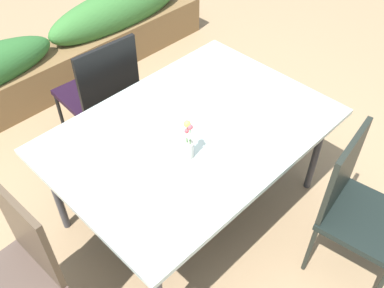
% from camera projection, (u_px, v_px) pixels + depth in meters
% --- Properties ---
extents(ground_plane, '(12.00, 12.00, 0.00)m').
position_uv_depth(ground_plane, '(187.00, 209.00, 3.01)').
color(ground_plane, '#9E7F5B').
extents(dining_table, '(1.66, 1.17, 0.73)m').
position_uv_depth(dining_table, '(192.00, 135.00, 2.56)').
color(dining_table, '#B2C6C1').
rests_on(dining_table, ground).
extents(chair_far_side, '(0.52, 0.52, 0.96)m').
position_uv_depth(chair_far_side, '(101.00, 90.00, 3.14)').
color(chair_far_side, black).
rests_on(chair_far_side, ground).
extents(chair_end_left, '(0.44, 0.44, 1.01)m').
position_uv_depth(chair_end_left, '(17.00, 271.00, 2.04)').
color(chair_end_left, brown).
rests_on(chair_end_left, ground).
extents(chair_near_right, '(0.51, 0.51, 0.96)m').
position_uv_depth(chair_near_right, '(357.00, 204.00, 2.38)').
color(chair_near_right, black).
rests_on(chair_near_right, ground).
extents(flower_vase, '(0.07, 0.07, 0.25)m').
position_uv_depth(flower_vase, '(187.00, 145.00, 2.31)').
color(flower_vase, silver).
rests_on(flower_vase, dining_table).
extents(planter_box, '(3.33, 0.42, 0.69)m').
position_uv_depth(planter_box, '(55.00, 56.00, 3.83)').
color(planter_box, brown).
rests_on(planter_box, ground).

